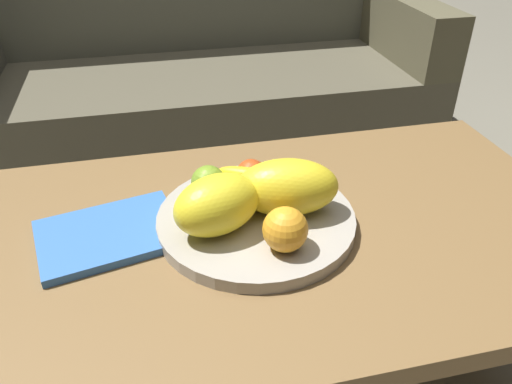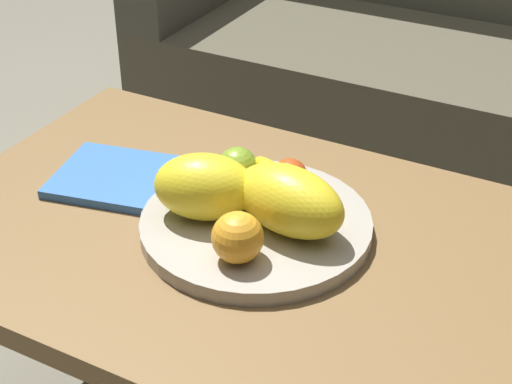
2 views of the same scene
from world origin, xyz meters
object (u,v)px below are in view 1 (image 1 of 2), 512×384
Objects in this scene: banana_bunch at (253,185)px; melon_smaller_beside at (287,187)px; orange_front at (243,191)px; couch at (201,87)px; orange_left at (285,229)px; melon_large_front at (217,205)px; apple_left at (251,174)px; apple_front at (208,183)px; coffee_table at (283,245)px; fruit_bowl at (256,220)px; magazine at (109,234)px.

melon_smaller_beside is at bearing -50.89° from banana_bunch.
melon_smaller_beside reaches higher than orange_front.
couch is 21.96× the size of orange_left.
couch is 10.58× the size of melon_large_front.
melon_smaller_beside is at bearing -64.76° from apple_left.
apple_front is (-0.06, 0.04, -0.00)m from orange_front.
orange_front reaches higher than coffee_table.
banana_bunch is (0.03, 0.03, -0.01)m from orange_front.
banana_bunch is (-0.04, 0.08, 0.10)m from coffee_table.
melon_large_front is 2.66× the size of apple_left.
couch is at bearing 90.93° from melon_smaller_beside.
fruit_bowl is at bearing -60.29° from orange_front.
apple_front is (-0.10, 0.18, -0.00)m from orange_left.
couch is at bearing 90.54° from coffee_table.
magazine is (-0.19, -0.05, -0.05)m from apple_front.
melon_smaller_beside is at bearing 11.47° from melon_large_front.
magazine is at bearing -164.59° from apple_front.
fruit_bowl is at bearing -92.05° from couch.
melon_large_front is at bearing -125.23° from apple_left.
apple_front is (-0.12, -1.04, 0.21)m from couch.
couch is at bearing 83.61° from apple_front.
orange_front is 0.43× the size of banana_bunch.
fruit_bowl is 0.07m from banana_bunch.
orange_left is (-0.01, -1.22, 0.22)m from couch.
fruit_bowl is 0.11m from apple_left.
orange_left is (-0.03, -0.10, -0.01)m from melon_smaller_beside.
banana_bunch is at bearing 48.61° from orange_front.
orange_left reaches higher than banana_bunch.
coffee_table is at bearing -118.16° from melon_smaller_beside.
couch reaches higher than melon_smaller_beside.
melon_smaller_beside is at bearing -1.55° from fruit_bowl.
orange_left is at bearing -105.61° from coffee_table.
coffee_table is 0.18m from melon_large_front.
coffee_table is at bearing -19.00° from magazine.
apple_left is (-0.05, 0.10, -0.02)m from melon_smaller_beside.
orange_front is 0.07m from apple_left.
melon_smaller_beside is at bearing -23.72° from orange_front.
melon_large_front reaches higher than orange_left.
melon_large_front reaches higher than banana_bunch.
banana_bunch is at bearing -97.98° from apple_left.
melon_large_front is 0.14m from melon_smaller_beside.
orange_left is at bearing -86.17° from apple_left.
magazine is at bearing 175.00° from fruit_bowl.
couch is at bearing 87.95° from fruit_bowl.
orange_front reaches higher than fruit_bowl.
melon_large_front reaches higher than coffee_table.
melon_large_front is 0.13m from banana_bunch.
melon_large_front is 2.08× the size of orange_left.
orange_front is at bearing 145.55° from coffee_table.
orange_left reaches higher than orange_front.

